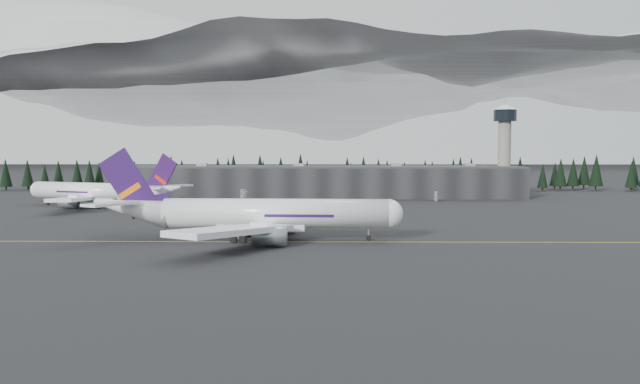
{
  "coord_description": "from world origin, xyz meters",
  "views": [
    {
      "loc": [
        2.01,
        -131.54,
        19.29
      ],
      "look_at": [
        0.0,
        20.0,
        9.0
      ],
      "focal_mm": 35.0,
      "sensor_mm": 36.0,
      "label": 1
    }
  ],
  "objects_px": {
    "jet_main": "(248,214)",
    "jet_parked": "(102,192)",
    "control_tower": "(505,140)",
    "gse_vehicle_a": "(243,201)",
    "gse_vehicle_b": "(436,200)",
    "terminal": "(323,181)"
  },
  "relations": [
    {
      "from": "control_tower",
      "to": "jet_parked",
      "type": "relative_size",
      "value": 0.63
    },
    {
      "from": "gse_vehicle_a",
      "to": "terminal",
      "type": "bearing_deg",
      "value": 18.0
    },
    {
      "from": "jet_parked",
      "to": "gse_vehicle_a",
      "type": "relative_size",
      "value": 11.64
    },
    {
      "from": "gse_vehicle_a",
      "to": "jet_parked",
      "type": "bearing_deg",
      "value": 169.01
    },
    {
      "from": "jet_main",
      "to": "gse_vehicle_b",
      "type": "height_order",
      "value": "jet_main"
    },
    {
      "from": "jet_main",
      "to": "jet_parked",
      "type": "relative_size",
      "value": 1.12
    },
    {
      "from": "jet_parked",
      "to": "gse_vehicle_b",
      "type": "bearing_deg",
      "value": -147.65
    },
    {
      "from": "jet_main",
      "to": "gse_vehicle_a",
      "type": "height_order",
      "value": "jet_main"
    },
    {
      "from": "jet_main",
      "to": "gse_vehicle_a",
      "type": "distance_m",
      "value": 92.35
    },
    {
      "from": "jet_parked",
      "to": "gse_vehicle_a",
      "type": "height_order",
      "value": "jet_parked"
    },
    {
      "from": "gse_vehicle_b",
      "to": "control_tower",
      "type": "bearing_deg",
      "value": 100.59
    },
    {
      "from": "jet_parked",
      "to": "gse_vehicle_b",
      "type": "height_order",
      "value": "jet_parked"
    },
    {
      "from": "jet_parked",
      "to": "gse_vehicle_b",
      "type": "distance_m",
      "value": 119.1
    },
    {
      "from": "jet_main",
      "to": "jet_parked",
      "type": "distance_m",
      "value": 95.39
    },
    {
      "from": "control_tower",
      "to": "gse_vehicle_a",
      "type": "height_order",
      "value": "control_tower"
    },
    {
      "from": "control_tower",
      "to": "gse_vehicle_b",
      "type": "distance_m",
      "value": 48.2
    },
    {
      "from": "control_tower",
      "to": "jet_parked",
      "type": "distance_m",
      "value": 158.83
    },
    {
      "from": "terminal",
      "to": "gse_vehicle_b",
      "type": "bearing_deg",
      "value": -29.79
    },
    {
      "from": "terminal",
      "to": "jet_main",
      "type": "distance_m",
      "value": 124.75
    },
    {
      "from": "control_tower",
      "to": "terminal",
      "type": "bearing_deg",
      "value": -177.71
    },
    {
      "from": "gse_vehicle_a",
      "to": "gse_vehicle_b",
      "type": "bearing_deg",
      "value": -23.99
    },
    {
      "from": "jet_main",
      "to": "terminal",
      "type": "bearing_deg",
      "value": 85.0
    }
  ]
}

